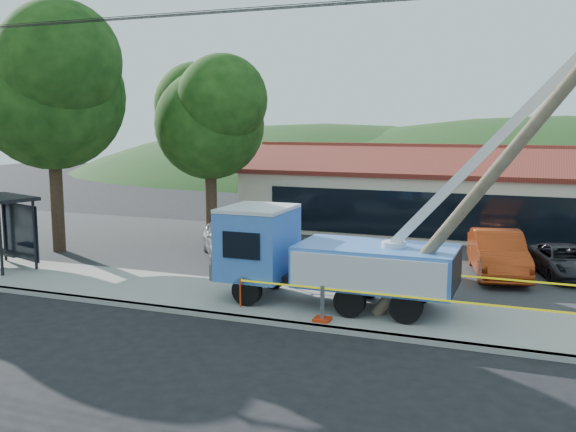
# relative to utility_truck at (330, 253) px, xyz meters

# --- Properties ---
(ground) EXTENTS (120.00, 120.00, 0.00)m
(ground) POSITION_rel_utility_truck_xyz_m (-1.85, -4.28, -1.79)
(ground) COLOR black
(ground) RESTS_ON ground
(curb) EXTENTS (60.00, 0.25, 0.15)m
(curb) POSITION_rel_utility_truck_xyz_m (-1.85, -2.18, -1.71)
(curb) COLOR gray
(curb) RESTS_ON ground
(sidewalk) EXTENTS (60.00, 4.00, 0.15)m
(sidewalk) POSITION_rel_utility_truck_xyz_m (-1.85, -0.28, -1.71)
(sidewalk) COLOR gray
(sidewalk) RESTS_ON ground
(parking_lot) EXTENTS (60.00, 12.00, 0.10)m
(parking_lot) POSITION_rel_utility_truck_xyz_m (-1.85, 7.72, -1.74)
(parking_lot) COLOR #28282B
(parking_lot) RESTS_ON ground
(strip_mall) EXTENTS (22.50, 8.53, 4.67)m
(strip_mall) POSITION_rel_utility_truck_xyz_m (2.15, 15.70, 0.10)
(strip_mall) COLOR beige
(strip_mall) RESTS_ON ground
(tree_west_near) EXTENTS (7.56, 6.72, 10.80)m
(tree_west_near) POSITION_rel_utility_truck_xyz_m (-13.85, 3.72, 5.74)
(tree_west_near) COLOR #332316
(tree_west_near) RESTS_ON ground
(tree_lot) EXTENTS (6.30, 5.60, 8.94)m
(tree_lot) POSITION_rel_utility_truck_xyz_m (-8.85, 8.72, 4.42)
(tree_lot) COLOR #332316
(tree_lot) RESTS_ON ground
(hill_west) EXTENTS (78.40, 56.00, 28.00)m
(hill_west) POSITION_rel_utility_truck_xyz_m (-16.85, 50.72, -1.79)
(hill_west) COLOR #193C15
(hill_west) RESTS_ON ground
(hill_center) EXTENTS (89.60, 64.00, 32.00)m
(hill_center) POSITION_rel_utility_truck_xyz_m (8.15, 50.72, -1.79)
(hill_center) COLOR #193C15
(hill_center) RESTS_ON ground
(utility_truck) EXTENTS (12.41, 4.00, 9.53)m
(utility_truck) POSITION_rel_utility_truck_xyz_m (0.00, 0.00, 0.00)
(utility_truck) COLOR black
(utility_truck) RESTS_ON ground
(leaning_pole) EXTENTS (7.12, 1.98, 9.49)m
(leaning_pole) POSITION_rel_utility_truck_xyz_m (5.39, -0.56, 3.46)
(leaning_pole) COLOR brown
(leaning_pole) RESTS_ON ground
(bus_shelter) EXTENTS (3.33, 2.64, 2.81)m
(bus_shelter) POSITION_rel_utility_truck_xyz_m (-13.40, 0.32, 0.44)
(bus_shelter) COLOR black
(bus_shelter) RESTS_ON ground
(caution_tape) EXTENTS (10.74, 3.15, 0.91)m
(caution_tape) POSITION_rel_utility_truck_xyz_m (2.87, 0.18, -0.95)
(caution_tape) COLOR red
(caution_tape) RESTS_ON ground
(car_silver) EXTENTS (4.12, 4.85, 1.57)m
(car_silver) POSITION_rel_utility_truck_xyz_m (-6.30, 5.35, -1.79)
(car_silver) COLOR #A7A7AE
(car_silver) RESTS_ON ground
(car_red) EXTENTS (2.75, 5.29, 1.66)m
(car_red) POSITION_rel_utility_truck_xyz_m (4.66, 6.14, -1.79)
(car_red) COLOR #9B310F
(car_red) RESTS_ON ground
(car_dark) EXTENTS (3.12, 4.58, 1.17)m
(car_dark) POSITION_rel_utility_truck_xyz_m (7.01, 6.84, -1.79)
(car_dark) COLOR black
(car_dark) RESTS_ON ground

